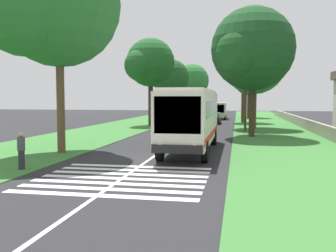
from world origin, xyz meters
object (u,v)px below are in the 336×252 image
Objects in this scene: trailing_car_1 at (213,118)px; roadside_tree_right_1 at (248,81)px; coach_bus at (192,116)px; utility_pole at (246,90)px; roadside_tree_left_2 at (53,8)px; roadside_tree_right_2 at (253,64)px; trailing_minibus_0 at (219,109)px; roadside_tree_right_0 at (242,68)px; roadside_tree_right_3 at (251,52)px; roadside_tree_left_0 at (149,64)px; roadside_tree_left_3 at (170,79)px; pedestrian at (21,150)px; roadside_tree_left_1 at (191,82)px; trailing_car_0 at (179,121)px.

roadside_tree_right_1 is (15.39, -4.64, 5.38)m from trailing_car_1.
utility_pole is (14.58, -3.48, 1.85)m from coach_bus.
trailing_car_1 is 29.73m from roadside_tree_left_2.
roadside_tree_right_2 reaches higher than roadside_tree_right_1.
roadside_tree_right_1 is 22.63m from roadside_tree_right_2.
utility_pole reaches higher than trailing_car_1.
coach_bus is at bearing 173.88° from roadside_tree_right_1.
trailing_minibus_0 is 0.62× the size of roadside_tree_right_0.
roadside_tree_right_1 is at bearing -1.08° from roadside_tree_right_3.
coach_bus is at bearing -160.22° from roadside_tree_left_0.
trailing_car_1 is 10.51m from roadside_tree_right_2.
utility_pole is at bearing -154.37° from roadside_tree_left_3.
roadside_tree_right_0 is 37.51m from pedestrian.
roadside_tree_right_3 is at bearing -167.31° from roadside_tree_left_1.
trailing_car_0 is 0.41× the size of roadside_tree_left_1.
roadside_tree_right_3 reaches higher than roadside_tree_left_3.
roadside_tree_right_0 is at bearing -55.91° from roadside_tree_left_0.
roadside_tree_left_1 reaches higher than roadside_tree_left_0.
roadside_tree_left_3 is 1.11× the size of roadside_tree_right_1.
roadside_tree_right_0 is at bearing 1.62° from roadside_tree_right_3.
roadside_tree_left_3 is at bearing 30.91° from roadside_tree_right_2.
pedestrian is (-28.30, -0.73, -6.32)m from roadside_tree_left_0.
roadside_tree_left_3 is (19.37, 4.49, 5.72)m from trailing_car_0.
roadside_tree_left_0 reaches higher than trailing_minibus_0.
roadside_tree_left_0 is 0.96× the size of roadside_tree_right_3.
roadside_tree_left_2 is (-59.87, 0.71, 1.63)m from roadside_tree_left_1.
roadside_tree_left_1 is at bearing 6.93° from coach_bus.
roadside_tree_left_1 is at bearing -0.68° from roadside_tree_left_2.
trailing_minibus_0 is 0.59× the size of roadside_tree_left_0.
pedestrian is at bearing 166.97° from roadside_tree_right_1.
roadside_tree_right_1 reaches higher than coach_bus.
trailing_car_0 is 2.54× the size of pedestrian.
utility_pole is (-3.60, 0.76, -2.83)m from roadside_tree_right_2.
roadside_tree_right_1 is (40.80, -4.37, 3.90)m from coach_bus.
roadside_tree_right_1 is at bearing -5.03° from roadside_tree_right_0.
coach_bus is 40.12m from roadside_tree_left_3.
roadside_tree_left_2 reaches higher than roadside_tree_left_0.
coach_bus is 11.51m from roadside_tree_right_3.
roadside_tree_right_3 is 21.02m from pedestrian.
roadside_tree_left_2 is (-21.98, 3.94, 7.70)m from trailing_car_0.
utility_pole reaches higher than trailing_minibus_0.
roadside_tree_right_2 is 8.52m from roadside_tree_right_3.
roadside_tree_left_2 is (-2.32, 7.70, 6.22)m from coach_bus.
roadside_tree_left_0 is 36.66m from roadside_tree_left_1.
coach_bus is 1.07× the size of roadside_tree_left_1.
roadside_tree_right_1 is at bearing -1.96° from utility_pole.
utility_pole is (-24.45, -11.73, -2.39)m from roadside_tree_left_3.
pedestrian is (-17.09, 10.57, -6.17)m from roadside_tree_right_3.
roadside_tree_right_3 is at bearing -43.75° from roadside_tree_left_2.
roadside_tree_right_0 is (8.53, -7.02, 6.51)m from trailing_car_0.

